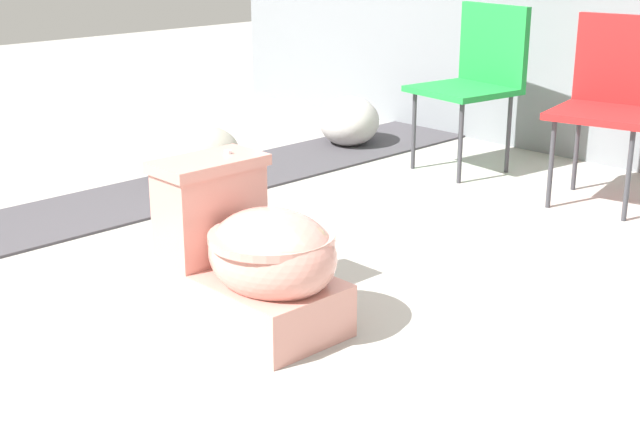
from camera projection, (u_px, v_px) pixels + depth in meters
ground_plane at (191, 331)px, 2.80m from camera, size 14.00×14.00×0.00m
gravel_strip at (108, 206)px, 4.02m from camera, size 0.56×8.00×0.01m
toilet at (252, 258)px, 2.80m from camera, size 0.64×0.40×0.52m
folding_chair_left at (478, 70)px, 4.52m from camera, size 0.50×0.50×0.83m
folding_chair_middle at (615, 90)px, 3.99m from camera, size 0.52×0.52×0.83m
boulder_near at (195, 153)px, 4.40m from camera, size 0.57×0.61×0.28m
boulder_far at (349, 121)px, 5.12m from camera, size 0.54×0.55×0.28m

